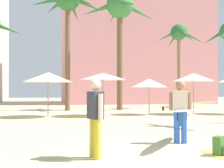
{
  "coord_description": "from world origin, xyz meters",
  "views": [
    {
      "loc": [
        -2.63,
        -4.99,
        1.41
      ],
      "look_at": [
        -0.39,
        5.53,
        1.65
      ],
      "focal_mm": 49.79,
      "sensor_mm": 36.0,
      "label": 1
    }
  ],
  "objects_px": {
    "palm_tree_center": "(120,13)",
    "cafe_umbrella_3": "(149,83)",
    "palm_tree_far_right": "(68,6)",
    "palm_tree_far_left": "(179,39)",
    "person_near_left": "(184,102)",
    "cafe_umbrella_4": "(193,77)",
    "person_near_right": "(95,115)",
    "cafe_umbrella_2": "(103,76)",
    "cafe_umbrella_5": "(48,77)",
    "person_mid_right": "(182,110)",
    "backpack": "(219,146)"
  },
  "relations": [
    {
      "from": "palm_tree_center",
      "to": "cafe_umbrella_3",
      "type": "height_order",
      "value": "palm_tree_center"
    },
    {
      "from": "cafe_umbrella_3",
      "to": "palm_tree_far_right",
      "type": "bearing_deg",
      "value": 132.55
    },
    {
      "from": "palm_tree_far_left",
      "to": "palm_tree_center",
      "type": "xyz_separation_m",
      "value": [
        -5.23,
        -1.06,
        1.65
      ]
    },
    {
      "from": "cafe_umbrella_3",
      "to": "person_near_left",
      "type": "relative_size",
      "value": 0.72
    },
    {
      "from": "cafe_umbrella_4",
      "to": "person_near_right",
      "type": "bearing_deg",
      "value": -125.33
    },
    {
      "from": "cafe_umbrella_2",
      "to": "cafe_umbrella_5",
      "type": "relative_size",
      "value": 0.97
    },
    {
      "from": "cafe_umbrella_2",
      "to": "cafe_umbrella_4",
      "type": "height_order",
      "value": "cafe_umbrella_4"
    },
    {
      "from": "person_near_left",
      "to": "cafe_umbrella_4",
      "type": "bearing_deg",
      "value": 132.5
    },
    {
      "from": "palm_tree_far_left",
      "to": "person_near_left",
      "type": "bearing_deg",
      "value": -113.52
    },
    {
      "from": "cafe_umbrella_4",
      "to": "cafe_umbrella_5",
      "type": "bearing_deg",
      "value": -179.48
    },
    {
      "from": "cafe_umbrella_4",
      "to": "cafe_umbrella_5",
      "type": "xyz_separation_m",
      "value": [
        -8.59,
        -0.08,
        -0.08
      ]
    },
    {
      "from": "palm_tree_center",
      "to": "palm_tree_far_right",
      "type": "height_order",
      "value": "palm_tree_far_right"
    },
    {
      "from": "person_near_left",
      "to": "person_mid_right",
      "type": "distance_m",
      "value": 4.2
    },
    {
      "from": "cafe_umbrella_2",
      "to": "person_mid_right",
      "type": "distance_m",
      "value": 9.5
    },
    {
      "from": "person_near_left",
      "to": "person_near_right",
      "type": "bearing_deg",
      "value": -58.09
    },
    {
      "from": "cafe_umbrella_5",
      "to": "cafe_umbrella_2",
      "type": "bearing_deg",
      "value": -1.65
    },
    {
      "from": "cafe_umbrella_2",
      "to": "cafe_umbrella_3",
      "type": "distance_m",
      "value": 2.93
    },
    {
      "from": "palm_tree_far_right",
      "to": "cafe_umbrella_4",
      "type": "xyz_separation_m",
      "value": [
        7.19,
        -5.2,
        -5.3
      ]
    },
    {
      "from": "cafe_umbrella_3",
      "to": "person_mid_right",
      "type": "bearing_deg",
      "value": -103.86
    },
    {
      "from": "cafe_umbrella_3",
      "to": "person_near_right",
      "type": "bearing_deg",
      "value": -114.06
    },
    {
      "from": "cafe_umbrella_4",
      "to": "cafe_umbrella_5",
      "type": "distance_m",
      "value": 8.6
    },
    {
      "from": "palm_tree_far_left",
      "to": "cafe_umbrella_5",
      "type": "xyz_separation_m",
      "value": [
        -10.5,
        -6.36,
        -3.47
      ]
    },
    {
      "from": "palm_tree_center",
      "to": "person_near_left",
      "type": "height_order",
      "value": "palm_tree_center"
    },
    {
      "from": "cafe_umbrella_3",
      "to": "palm_tree_center",
      "type": "bearing_deg",
      "value": 97.18
    },
    {
      "from": "palm_tree_center",
      "to": "person_mid_right",
      "type": "bearing_deg",
      "value": -97.02
    },
    {
      "from": "person_near_right",
      "to": "palm_tree_center",
      "type": "bearing_deg",
      "value": 58.73
    },
    {
      "from": "backpack",
      "to": "cafe_umbrella_4",
      "type": "bearing_deg",
      "value": 117.28
    },
    {
      "from": "palm_tree_center",
      "to": "person_near_left",
      "type": "relative_size",
      "value": 2.95
    },
    {
      "from": "palm_tree_center",
      "to": "cafe_umbrella_3",
      "type": "relative_size",
      "value": 4.09
    },
    {
      "from": "person_near_left",
      "to": "person_mid_right",
      "type": "xyz_separation_m",
      "value": [
        -1.81,
        -3.79,
        -0.04
      ]
    },
    {
      "from": "palm_tree_far_right",
      "to": "person_near_right",
      "type": "height_order",
      "value": "palm_tree_far_right"
    },
    {
      "from": "palm_tree_far_left",
      "to": "person_near_left",
      "type": "distance_m",
      "value": 13.94
    },
    {
      "from": "palm_tree_far_right",
      "to": "cafe_umbrella_2",
      "type": "bearing_deg",
      "value": -73.24
    },
    {
      "from": "palm_tree_far_left",
      "to": "cafe_umbrella_4",
      "type": "height_order",
      "value": "palm_tree_far_left"
    },
    {
      "from": "person_near_right",
      "to": "cafe_umbrella_4",
      "type": "bearing_deg",
      "value": 38.6
    },
    {
      "from": "cafe_umbrella_5",
      "to": "person_mid_right",
      "type": "bearing_deg",
      "value": -69.99
    },
    {
      "from": "cafe_umbrella_3",
      "to": "person_near_right",
      "type": "distance_m",
      "value": 12.26
    },
    {
      "from": "palm_tree_far_left",
      "to": "cafe_umbrella_4",
      "type": "xyz_separation_m",
      "value": [
        -1.91,
        -6.28,
        -3.38
      ]
    },
    {
      "from": "palm_tree_far_left",
      "to": "person_mid_right",
      "type": "bearing_deg",
      "value": -113.99
    },
    {
      "from": "cafe_umbrella_3",
      "to": "cafe_umbrella_4",
      "type": "bearing_deg",
      "value": -6.7
    },
    {
      "from": "palm_tree_far_left",
      "to": "person_near_left",
      "type": "relative_size",
      "value": 2.29
    },
    {
      "from": "cafe_umbrella_2",
      "to": "person_near_right",
      "type": "relative_size",
      "value": 1.6
    },
    {
      "from": "cafe_umbrella_2",
      "to": "person_near_right",
      "type": "distance_m",
      "value": 10.96
    },
    {
      "from": "cafe_umbrella_2",
      "to": "person_mid_right",
      "type": "bearing_deg",
      "value": -87.37
    },
    {
      "from": "cafe_umbrella_4",
      "to": "cafe_umbrella_5",
      "type": "height_order",
      "value": "cafe_umbrella_4"
    },
    {
      "from": "person_near_left",
      "to": "person_near_right",
      "type": "xyz_separation_m",
      "value": [
        -4.35,
        -5.07,
        -0.04
      ]
    },
    {
      "from": "person_near_left",
      "to": "backpack",
      "type": "bearing_deg",
      "value": -34.64
    },
    {
      "from": "palm_tree_center",
      "to": "person_near_right",
      "type": "bearing_deg",
      "value": -105.2
    },
    {
      "from": "cafe_umbrella_5",
      "to": "person_near_left",
      "type": "xyz_separation_m",
      "value": [
        5.26,
        -5.69,
        -1.2
      ]
    },
    {
      "from": "cafe_umbrella_4",
      "to": "person_mid_right",
      "type": "distance_m",
      "value": 10.94
    }
  ]
}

